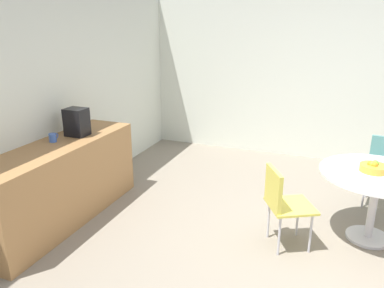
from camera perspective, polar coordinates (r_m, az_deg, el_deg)
The scene contains 9 objects.
ground_plane at distance 3.92m, azimuth 16.67°, elevation -16.23°, with size 6.00×6.00×0.00m, color gray.
wall_back at distance 4.61m, azimuth -21.90°, elevation 6.00°, with size 6.00×0.10×2.60m, color silver.
wall_side_right at distance 6.33m, azimuth 20.43°, elevation 9.13°, with size 0.10×6.00×2.60m, color silver.
counter_block at distance 4.46m, azimuth -19.36°, elevation -5.59°, with size 2.13×0.60×0.90m, color #9E7042.
round_table at distance 4.19m, azimuth 26.20°, elevation -5.62°, with size 1.12×1.12×0.74m.
chair_yellow at distance 3.79m, azimuth 13.47°, elevation -8.08°, with size 0.57×0.57×0.83m.
fruit_bowl at distance 4.14m, azimuth 25.86°, elevation -3.21°, with size 0.27×0.27×0.11m.
mug_white at distance 4.40m, azimuth -20.37°, elevation 0.91°, with size 0.13×0.08×0.09m.
coffee_maker at distance 4.54m, azimuth -17.11°, elevation 3.21°, with size 0.20×0.24×0.32m, color black.
Camera 1 is at (-3.27, -0.13, 2.16)m, focal length 35.11 mm.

